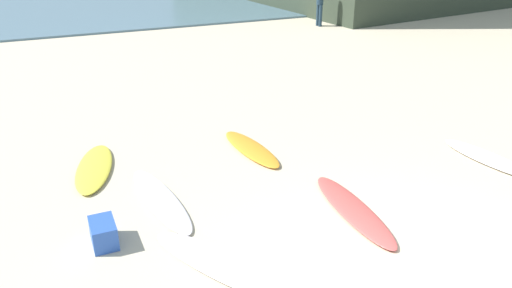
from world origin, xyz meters
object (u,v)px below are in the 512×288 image
surfboard_2 (488,158)px  surfboard_4 (353,210)px  surfboard_1 (227,267)px  surfboard_3 (251,149)px  surfboard_0 (161,199)px  beach_cooler (103,233)px  beachgoer_near (320,1)px  surfboard_6 (94,168)px

surfboard_2 → surfboard_4: surfboard_2 is taller
surfboard_1 → surfboard_3: (1.71, 3.18, 0.01)m
surfboard_3 → surfboard_4: 2.73m
surfboard_0 → beach_cooler: size_ratio=4.39×
beachgoer_near → beach_cooler: size_ratio=3.52×
surfboard_1 → beach_cooler: 1.81m
surfboard_4 → beachgoer_near: 14.65m
surfboard_0 → surfboard_6: size_ratio=1.16×
surfboard_1 → surfboard_6: 3.75m
beach_cooler → surfboard_4: bearing=-10.9°
surfboard_2 → beachgoer_near: (3.58, 12.37, 0.99)m
surfboard_4 → surfboard_6: size_ratio=1.13×
surfboard_0 → beachgoer_near: beachgoer_near is taller
surfboard_2 → surfboard_3: (-3.88, 2.16, 0.00)m
surfboard_0 → surfboard_2: size_ratio=1.17×
surfboard_2 → surfboard_6: 7.24m
surfboard_0 → surfboard_4: 3.03m
surfboard_1 → surfboard_4: (2.26, 0.51, 0.01)m
beachgoer_near → surfboard_4: bearing=-29.6°
surfboard_2 → surfboard_4: 3.36m
surfboard_6 → surfboard_4: bearing=-27.2°
surfboard_1 → surfboard_0: bearing=70.4°
surfboard_0 → beach_cooler: 1.28m
surfboard_3 → surfboard_4: (0.56, -2.68, -0.00)m
surfboard_2 → beach_cooler: beach_cooler is taller
surfboard_4 → surfboard_3: bearing=-74.2°
surfboard_0 → beachgoer_near: 14.88m
surfboard_2 → beach_cooler: bearing=172.6°
surfboard_0 → surfboard_1: bearing=-85.8°
surfboard_4 → beach_cooler: 3.69m
beach_cooler → surfboard_6: bearing=86.0°
surfboard_0 → surfboard_3: 2.39m
surfboard_1 → surfboard_2: surfboard_2 is taller
surfboard_2 → surfboard_3: size_ratio=1.02×
beach_cooler → beachgoer_near: bearing=49.2°
surfboard_3 → surfboard_6: same height
surfboard_6 → beach_cooler: (-0.16, -2.35, 0.13)m
surfboard_0 → surfboard_4: (2.63, -1.50, 0.01)m
beachgoer_near → beach_cooler: (-10.52, -12.19, -0.86)m
surfboard_6 → beachgoer_near: (10.36, 9.83, 0.99)m
surfboard_0 → surfboard_4: size_ratio=1.02×
surfboard_3 → beachgoer_near: (7.46, 10.21, 0.99)m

